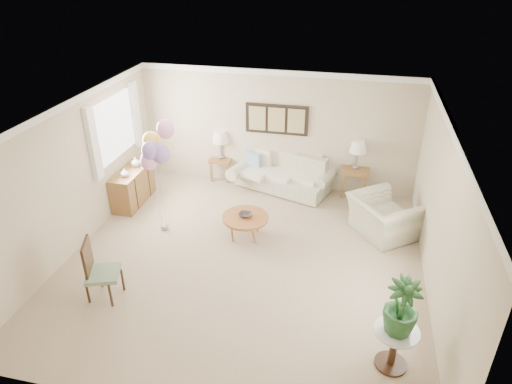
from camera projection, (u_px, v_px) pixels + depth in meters
ground_plane at (244, 261)px, 7.87m from camera, size 6.00×6.00×0.00m
room_shell at (237, 173)px, 7.20m from camera, size 6.04×6.04×2.60m
wall_art_triptych at (277, 119)px, 9.68m from camera, size 1.35×0.06×0.65m
sofa at (283, 176)px, 10.09m from camera, size 2.44×1.41×0.81m
end_table_left at (221, 161)px, 10.45m from camera, size 0.49×0.44×0.53m
end_table_right at (355, 173)px, 9.74m from camera, size 0.58×0.52×0.63m
lamp_left at (220, 138)px, 10.17m from camera, size 0.37×0.37×0.65m
lamp_right at (358, 147)px, 9.47m from camera, size 0.36×0.36×0.63m
coffee_table at (245, 218)px, 8.35m from camera, size 0.86×0.86×0.43m
decor_bowl at (245, 215)px, 8.33m from camera, size 0.24×0.24×0.06m
armchair at (382, 217)px, 8.46m from camera, size 1.46×1.49×0.73m
side_table at (395, 339)px, 5.70m from camera, size 0.56×0.56×0.61m
potted_plant at (402, 307)px, 5.43m from camera, size 0.54×0.54×0.77m
accent_chair at (98, 269)px, 6.86m from camera, size 0.61×0.61×0.97m
credenza at (133, 186)px, 9.52m from camera, size 0.46×1.20×0.74m
vase_white at (124, 173)px, 9.06m from camera, size 0.20×0.20×0.17m
vase_sage at (136, 162)px, 9.48m from camera, size 0.21×0.21×0.20m
balloon_cluster at (155, 148)px, 7.93m from camera, size 0.62×0.49×2.22m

